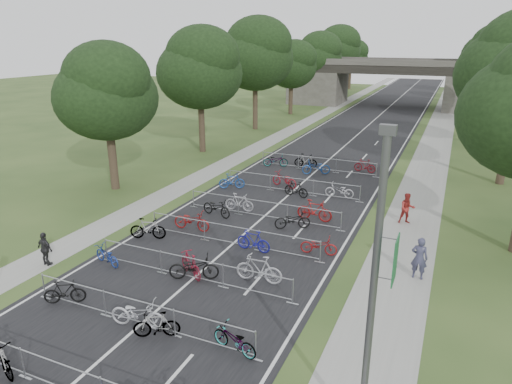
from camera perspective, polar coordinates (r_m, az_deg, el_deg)
road at (r=59.23m, az=14.29°, el=8.47°), size 11.00×140.00×0.01m
sidewalk_right at (r=58.47m, az=22.07°, el=7.56°), size 3.00×140.00×0.01m
sidewalk_left at (r=60.89m, az=7.26°, el=9.15°), size 2.00×140.00×0.01m
lane_markings at (r=59.23m, az=14.29°, el=8.46°), size 0.12×140.00×0.00m
overpass_bridge at (r=73.51m, az=16.63°, el=12.93°), size 31.00×8.00×7.05m
lamppost at (r=11.19m, az=14.57°, el=-12.08°), size 0.61×0.65×8.21m
tree_left_0 at (r=31.69m, az=-18.19°, el=11.58°), size 6.72×6.72×10.25m
tree_left_1 at (r=41.33m, az=-6.99°, el=14.93°), size 7.56×7.56×11.53m
tree_left_2 at (r=51.98m, az=-0.03°, el=16.69°), size 8.40×8.40×12.81m
tree_right_2 at (r=47.83m, az=28.57°, el=11.72°), size 6.16×6.16×9.39m
tree_left_3 at (r=63.21m, az=4.53°, el=15.50°), size 6.72×6.72×10.25m
tree_right_3 at (r=59.72m, az=28.00°, el=13.71°), size 7.17×7.17×10.93m
tree_left_4 at (r=74.58m, az=7.75°, el=16.49°), size 7.56×7.56×11.53m
tree_right_4 at (r=71.65m, az=27.61°, el=15.04°), size 8.18×8.18×12.47m
tree_left_5 at (r=86.14m, az=10.13°, el=17.19°), size 8.40×8.40×12.81m
tree_right_5 at (r=83.70m, az=27.02°, el=14.00°), size 6.16×6.16×9.39m
tree_left_6 at (r=97.86m, az=11.86°, el=16.27°), size 6.72×6.72×10.25m
tree_right_6 at (r=95.65m, az=26.85°, el=14.95°), size 7.17×7.17×10.93m
barrier_row_0 at (r=15.37m, az=-23.23°, el=-20.54°), size 9.70×0.08×1.10m
barrier_row_1 at (r=17.44m, az=-14.50°, el=-14.41°), size 9.70×0.08×1.10m
barrier_row_2 at (r=19.95m, az=-8.12°, el=-9.49°), size 9.70×0.08×1.10m
barrier_row_3 at (r=22.91m, az=-3.14°, el=-5.45°), size 9.70×0.08×1.10m
barrier_row_4 at (r=26.26m, az=0.79°, el=-2.20°), size 9.70×0.08×1.10m
barrier_row_5 at (r=30.67m, az=4.45°, el=0.85°), size 9.70×0.08×1.10m
barrier_row_6 at (r=36.17m, az=7.63°, el=3.51°), size 9.70×0.08×1.10m
bike_4 at (r=19.70m, az=-22.81°, el=-11.47°), size 1.62×1.22×0.97m
bike_5 at (r=17.37m, az=-14.54°, el=-14.52°), size 2.20×1.09×1.10m
bike_6 at (r=16.77m, az=-12.32°, el=-15.91°), size 1.66×1.17×0.98m
bike_7 at (r=15.78m, az=-2.73°, el=-18.02°), size 1.87×1.00×0.93m
bike_8 at (r=22.15m, az=-18.16°, el=-7.56°), size 1.83×1.07×0.91m
bike_9 at (r=20.28m, az=-8.14°, el=-8.95°), size 1.83×1.44×1.11m
bike_10 at (r=20.00m, az=-7.77°, el=-9.31°), size 2.28×1.55×1.13m
bike_11 at (r=19.57m, az=0.38°, el=-9.60°), size 2.10×0.71×1.24m
bike_12 at (r=24.26m, az=-13.37°, el=-4.49°), size 1.96×1.13×1.14m
bike_13 at (r=24.90m, az=-8.04°, el=-3.55°), size 2.15×0.82×1.11m
bike_14 at (r=22.30m, az=-0.33°, el=-6.12°), size 1.84×0.64×1.09m
bike_15 at (r=22.21m, az=7.85°, el=-6.64°), size 1.85×0.87×0.93m
bike_16 at (r=26.68m, az=-4.95°, el=-1.94°), size 2.15×1.17×1.07m
bike_17 at (r=27.39m, az=-2.11°, el=-1.31°), size 1.84×0.65×1.09m
bike_18 at (r=24.92m, az=4.57°, el=-3.51°), size 2.04×1.55×1.03m
bike_19 at (r=26.10m, az=7.33°, el=-2.31°), size 2.07×0.63×1.24m
bike_20 at (r=31.52m, az=-3.05°, el=1.37°), size 1.83×1.25×1.08m
bike_21 at (r=31.87m, az=3.54°, el=1.57°), size 2.20×1.32×1.09m
bike_22 at (r=29.96m, az=5.04°, el=0.37°), size 1.83×0.85×1.06m
bike_23 at (r=30.17m, az=10.38°, el=0.18°), size 1.91×0.75×0.98m
bike_24 at (r=37.00m, az=2.46°, el=3.97°), size 2.13×1.29×1.06m
bike_25 at (r=36.90m, az=6.23°, el=3.89°), size 1.90×0.65×1.12m
bike_26 at (r=35.12m, az=7.54°, el=3.08°), size 2.26×1.56×1.13m
bike_27 at (r=36.39m, az=13.45°, el=3.20°), size 1.76×0.73×1.03m
pedestrian_a at (r=20.93m, az=19.73°, el=-7.80°), size 0.72×0.50×1.91m
pedestrian_b at (r=26.81m, az=18.37°, el=-1.99°), size 1.04×0.93×1.75m
pedestrian_c at (r=22.98m, az=-24.85°, el=-6.50°), size 0.98×0.50×1.60m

